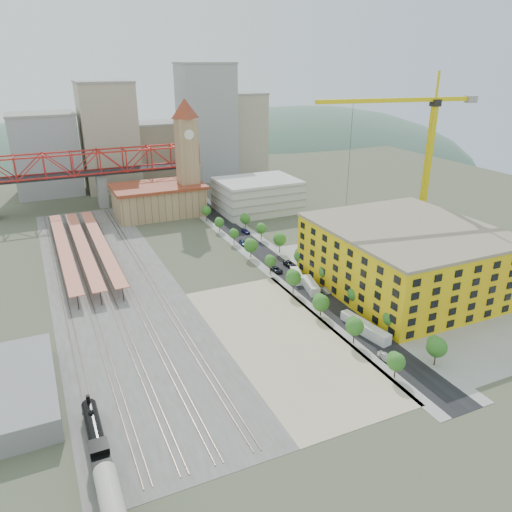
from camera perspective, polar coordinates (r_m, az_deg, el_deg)
name	(u,v)px	position (r m, az deg, el deg)	size (l,w,h in m)	color
ground	(246,286)	(148.73, -1.16, -3.44)	(400.00, 400.00, 0.00)	#474C38
ballast_strip	(113,285)	(155.59, -16.07, -3.16)	(36.00, 165.00, 0.06)	#605E59
dirt_lot	(283,339)	(122.13, 3.08, -9.50)	(28.00, 67.00, 0.06)	tan
street_asphalt	(272,260)	(167.36, 1.82, -0.47)	(12.00, 170.00, 0.06)	black
sidewalk_west	(257,263)	(165.16, 0.11, -0.77)	(3.00, 170.00, 0.04)	gray
sidewalk_east	(286,258)	(169.71, 3.48, -0.18)	(3.00, 170.00, 0.04)	gray
construction_pad	(411,285)	(156.19, 17.25, -3.19)	(50.00, 90.00, 0.06)	gray
rail_tracks	(106,285)	(155.35, -16.73, -3.22)	(26.56, 160.00, 0.18)	#382B23
platform_canopies	(82,245)	(179.13, -19.24, 1.16)	(16.00, 80.00, 4.12)	#D37451
station_hall	(159,200)	(218.62, -11.06, 6.35)	(38.00, 24.00, 13.10)	tan
clock_tower	(187,146)	(215.37, -7.93, 12.32)	(12.00, 12.00, 52.00)	tan
parking_garage	(257,195)	(220.47, 0.16, 6.97)	(34.00, 26.00, 14.00)	silver
truss_bridge	(99,165)	(234.55, -17.49, 9.86)	(94.00, 9.60, 25.60)	gray
construction_building	(406,258)	(150.71, 16.78, -0.17)	(44.60, 50.60, 18.80)	yellow
street_trees	(286,271)	(159.19, 3.41, -1.72)	(15.40, 124.40, 8.00)	#286B20
skyline	(151,140)	(275.71, -11.91, 12.88)	(133.00, 46.00, 60.00)	#9EA0A3
distant_hills	(172,242)	(421.01, -9.58, 1.64)	(647.00, 264.00, 227.00)	#4C6B59
locomotive	(97,442)	(94.99, -17.72, -19.57)	(3.08, 23.77, 5.94)	black
tower_crane	(420,144)	(176.47, 18.25, 12.03)	(55.18, 11.51, 59.44)	yellow
site_trailer_a	(372,333)	(125.22, 13.10, -8.52)	(2.68, 10.20, 2.79)	silver
site_trailer_b	(355,321)	(129.98, 11.29, -7.28)	(2.25, 8.56, 2.34)	silver
site_trailer_c	(311,286)	(146.38, 6.25, -3.41)	(2.67, 10.14, 2.77)	silver
site_trailer_d	(297,276)	(152.84, 4.70, -2.28)	(2.42, 9.18, 2.51)	silver
car_0	(386,357)	(117.75, 14.66, -11.14)	(1.86, 4.63, 1.58)	silver
car_1	(318,304)	(138.09, 7.15, -5.41)	(1.41, 4.06, 1.34)	gray
car_2	(276,270)	(158.15, 2.35, -1.58)	(2.40, 5.21, 1.45)	black
car_3	(243,243)	(180.68, -1.48, 1.48)	(1.97, 4.84, 1.40)	navy
car_4	(383,333)	(126.91, 14.30, -8.57)	(1.67, 4.16, 1.42)	silver
car_5	(325,290)	(145.75, 7.88, -3.93)	(1.40, 4.02, 1.32)	#999A9E
car_6	(290,264)	(162.43, 3.90, -0.94)	(2.59, 5.63, 1.56)	black
car_7	(246,231)	(192.90, -1.20, 2.82)	(1.96, 4.83, 1.40)	#1A1D4E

